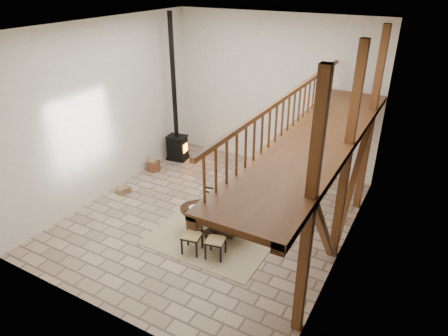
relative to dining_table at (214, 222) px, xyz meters
The scene contains 7 objects.
ground 1.01m from the dining_table, 125.21° to the left, with size 8.00×8.00×0.00m, color tan.
room_shell 2.77m from the dining_table, 48.32° to the left, with size 7.02×8.02×5.01m.
rug 0.42m from the dining_table, 78.48° to the right, with size 3.00×2.50×0.02m, color tan.
dining_table is the anchor object (origin of this frame).
wood_stove 4.89m from the dining_table, 136.29° to the left, with size 0.75×0.62×5.00m.
log_basket 4.33m from the dining_table, 149.04° to the left, with size 0.47×0.47×0.39m.
log_stack 3.59m from the dining_table, behind, with size 0.38×0.46×0.20m.
Camera 1 is at (4.83, -7.96, 6.14)m, focal length 32.00 mm.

